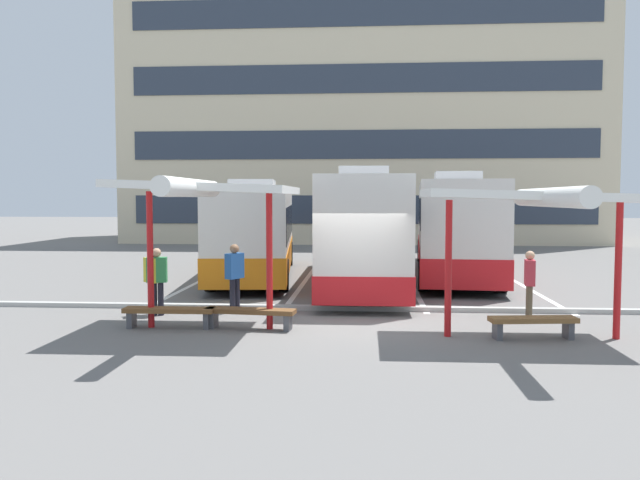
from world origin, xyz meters
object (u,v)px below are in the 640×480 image
Objects in this scene: coach_bus_1 at (363,230)px; waiting_passenger_1 at (152,277)px; coach_bus_2 at (454,228)px; waiting_shelter_1 at (537,200)px; coach_bus_0 at (256,233)px; waiting_passenger_3 at (157,277)px; waiting_shelter_0 at (205,191)px; bench_1 at (250,313)px; bench_2 at (533,323)px; waiting_passenger_2 at (235,273)px; bench_0 at (169,313)px; waiting_passenger_0 at (530,280)px.

waiting_passenger_1 is (-5.12, -6.26, -0.85)m from coach_bus_1.
coach_bus_2 is 2.75× the size of waiting_shelter_1.
coach_bus_0 reaches higher than waiting_passenger_3.
waiting_shelter_0 is (-3.33, -8.01, 1.22)m from coach_bus_1.
waiting_shelter_1 is 8.93m from waiting_passenger_3.
coach_bus_0 reaches higher than bench_1.
waiting_passenger_1 is at bearing 166.36° from bench_2.
waiting_passenger_3 is (-8.46, 2.02, 0.61)m from bench_2.
waiting_shelter_1 is at bearing -90.00° from bench_2.
bench_1 is 2.30m from waiting_passenger_2.
coach_bus_1 is at bearing 50.71° from waiting_passenger_1.
coach_bus_0 is at bearing 157.25° from coach_bus_1.
waiting_passenger_2 is (1.03, 2.08, 0.65)m from bench_0.
bench_0 is at bearing -62.75° from waiting_passenger_3.
coach_bus_2 is 6.19× the size of bench_1.
waiting_passenger_0 is (7.89, -7.75, -0.66)m from coach_bus_0.
waiting_shelter_0 is at bearing 176.18° from waiting_shelter_1.
waiting_shelter_0 is at bearing -44.41° from waiting_passenger_1.
waiting_shelter_1 is at bearing -53.78° from coach_bus_0.
coach_bus_0 is at bearing 93.53° from waiting_shelter_0.
waiting_passenger_2 is at bearing 110.35° from bench_1.
waiting_shelter_1 is (7.41, -10.11, 1.24)m from coach_bus_0.
coach_bus_0 reaches higher than bench_0.
waiting_passenger_3 is at bearing 134.45° from waiting_shelter_0.
bench_0 is at bearing -116.35° from waiting_passenger_2.
waiting_shelter_0 is at bearing -45.55° from waiting_passenger_3.
coach_bus_0 is 2.41× the size of waiting_shelter_1.
waiting_passenger_0 is at bearing 1.01° from waiting_passenger_1.
coach_bus_0 is 12.50m from bench_2.
waiting_shelter_0 is 6.83m from waiting_shelter_1.
waiting_shelter_1 is (0.10, -11.28, 1.09)m from coach_bus_2.
bench_2 is at bearing -4.15° from bench_0.
coach_bus_1 is 9.21m from waiting_shelter_1.
coach_bus_2 reaches higher than coach_bus_0.
bench_0 is at bearing -179.50° from bench_1.
waiting_shelter_1 is 2.78× the size of waiting_passenger_3.
bench_2 is 8.87m from waiting_passenger_1.
bench_1 is 1.13× the size of bench_2.
coach_bus_2 is at bearing 58.22° from waiting_shelter_0.
waiting_shelter_0 reaches higher than waiting_passenger_3.
coach_bus_1 is at bearing 112.63° from bench_2.
coach_bus_0 is 6.46× the size of waiting_passenger_2.
waiting_shelter_1 is at bearing -14.17° from waiting_passenger_3.
coach_bus_1 is (3.93, -1.65, 0.20)m from coach_bus_0.
coach_bus_1 reaches higher than coach_bus_0.
coach_bus_0 is 0.89× the size of coach_bus_1.
coach_bus_2 is at bearing 47.57° from waiting_passenger_3.
waiting_passenger_1 is at bearing -163.85° from waiting_passenger_2.
coach_bus_1 is at bearing 51.81° from waiting_passenger_3.
waiting_passenger_1 reaches higher than bench_2.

